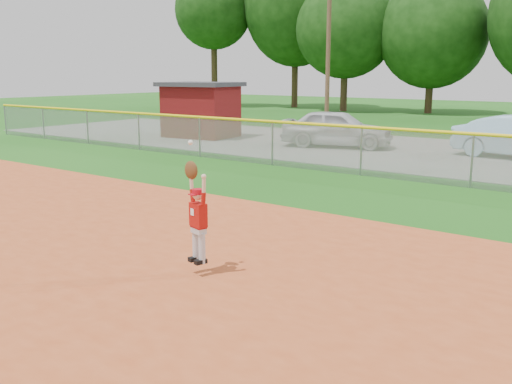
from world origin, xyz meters
TOP-DOWN VIEW (x-y plane):
  - ground at (0.00, 0.00)m, footprint 120.00×120.00m
  - parking_strip at (0.00, 16.00)m, footprint 44.00×10.00m
  - car_white_a at (-3.82, 15.49)m, footprint 5.00×3.18m
  - utility_shed at (-11.03, 14.97)m, footprint 3.87×3.17m
  - outfield_fence at (0.00, 10.00)m, footprint 40.06×0.10m
  - power_lines at (1.00, 22.00)m, footprint 19.40×0.24m
  - ballplayer at (1.95, 0.36)m, footprint 0.52×0.29m

SIDE VIEW (x-z plane):
  - ground at x=0.00m, z-range 0.00..0.00m
  - parking_strip at x=0.00m, z-range 0.00..0.03m
  - car_white_a at x=-3.82m, z-range 0.03..1.61m
  - outfield_fence at x=0.00m, z-range 0.11..1.66m
  - ballplayer at x=1.95m, z-range 0.07..1.97m
  - utility_shed at x=-11.03m, z-range 0.03..2.70m
  - power_lines at x=1.00m, z-range 0.18..9.18m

